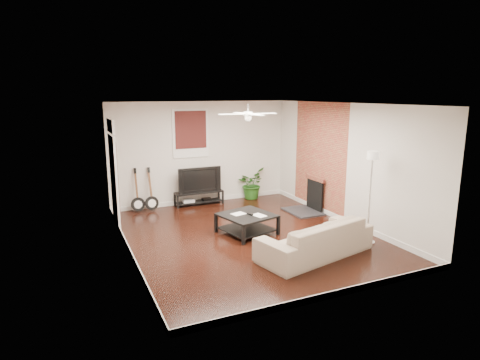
# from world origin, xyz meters

# --- Properties ---
(room) EXTENTS (5.01, 6.01, 2.81)m
(room) POSITION_xyz_m (0.00, 0.00, 1.40)
(room) COLOR black
(room) RESTS_ON ground
(brick_accent) EXTENTS (0.02, 2.20, 2.80)m
(brick_accent) POSITION_xyz_m (2.49, 1.00, 1.40)
(brick_accent) COLOR #A54435
(brick_accent) RESTS_ON floor
(fireplace) EXTENTS (0.80, 1.10, 0.92)m
(fireplace) POSITION_xyz_m (2.20, 1.00, 0.46)
(fireplace) COLOR black
(fireplace) RESTS_ON floor
(window_back) EXTENTS (1.00, 0.06, 1.30)m
(window_back) POSITION_xyz_m (-0.30, 2.97, 1.95)
(window_back) COLOR #36110E
(window_back) RESTS_ON wall_back
(door_left) EXTENTS (0.08, 1.00, 2.50)m
(door_left) POSITION_xyz_m (-2.46, 1.90, 1.25)
(door_left) COLOR white
(door_left) RESTS_ON wall_left
(tv_stand) EXTENTS (1.33, 0.35, 0.37)m
(tv_stand) POSITION_xyz_m (-0.17, 2.78, 0.19)
(tv_stand) COLOR black
(tv_stand) RESTS_ON floor
(tv) EXTENTS (1.19, 0.16, 0.69)m
(tv) POSITION_xyz_m (-0.17, 2.80, 0.72)
(tv) COLOR black
(tv) RESTS_ON tv_stand
(coffee_table) EXTENTS (1.25, 1.25, 0.43)m
(coffee_table) POSITION_xyz_m (0.05, 0.14, 0.22)
(coffee_table) COLOR black
(coffee_table) RESTS_ON floor
(sofa) EXTENTS (2.48, 1.41, 0.68)m
(sofa) POSITION_xyz_m (0.71, -1.49, 0.34)
(sofa) COLOR tan
(sofa) RESTS_ON floor
(floor_lamp) EXTENTS (0.38, 0.38, 1.91)m
(floor_lamp) POSITION_xyz_m (2.06, -1.39, 0.95)
(floor_lamp) COLOR silver
(floor_lamp) RESTS_ON floor
(potted_plant) EXTENTS (1.04, 1.05, 0.88)m
(potted_plant) POSITION_xyz_m (1.43, 2.82, 0.44)
(potted_plant) COLOR #225819
(potted_plant) RESTS_ON floor
(guitar_left) EXTENTS (0.36, 0.25, 1.15)m
(guitar_left) POSITION_xyz_m (-1.83, 2.75, 0.58)
(guitar_left) COLOR black
(guitar_left) RESTS_ON floor
(guitar_right) EXTENTS (0.38, 0.29, 1.15)m
(guitar_right) POSITION_xyz_m (-1.48, 2.72, 0.58)
(guitar_right) COLOR black
(guitar_right) RESTS_ON floor
(ceiling_fan) EXTENTS (1.24, 1.24, 0.32)m
(ceiling_fan) POSITION_xyz_m (0.00, 0.00, 2.60)
(ceiling_fan) COLOR white
(ceiling_fan) RESTS_ON ceiling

